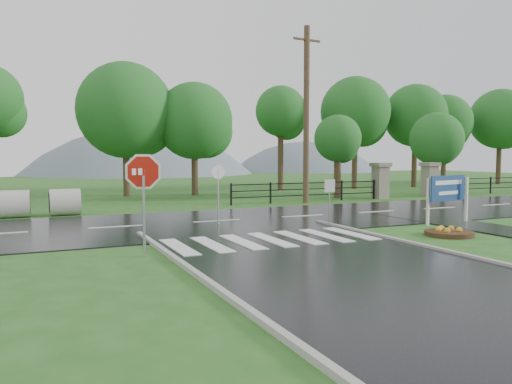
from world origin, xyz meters
name	(u,v)px	position (x,y,z in m)	size (l,w,h in m)	color
ground	(369,276)	(0.00, 0.00, 0.00)	(120.00, 120.00, 0.00)	#285D1F
main_road	(217,222)	(0.00, 10.00, 0.00)	(90.00, 8.00, 0.04)	black
walkway	(490,229)	(8.50, 4.00, 0.00)	(2.20, 11.00, 0.04)	black
crosswalk	(271,239)	(0.00, 5.00, 0.06)	(6.50, 2.80, 0.02)	silver
curb_left	(336,378)	(-3.55, -4.00, 0.00)	(0.15, 24.00, 0.12)	#A3A39B
pillar_west	(380,180)	(13.00, 16.00, 1.18)	(1.00, 1.00, 2.24)	gray
pillar_east	(430,179)	(17.00, 16.00, 1.18)	(1.00, 1.00, 2.24)	gray
fence_west	(307,190)	(7.75, 16.00, 0.72)	(9.58, 0.08, 1.20)	black
hills	(111,280)	(3.49, 65.00, -15.54)	(102.00, 48.00, 48.00)	slate
treeline	(159,196)	(1.00, 24.00, 0.00)	(83.20, 5.20, 10.00)	#1C5D21
stop_sign	(143,181)	(-4.14, 4.33, 2.03)	(1.28, 0.29, 2.94)	#939399
estate_billboard	(448,191)	(8.10, 5.69, 1.32)	(2.17, 0.49, 1.92)	silver
flower_bed	(449,232)	(5.96, 3.49, 0.12)	(1.61, 1.61, 0.32)	#332111
reg_sign_small	(330,192)	(3.51, 7.09, 1.30)	(0.39, 0.14, 1.80)	#939399
reg_sign_round	(218,187)	(-0.24, 9.18, 1.47)	(0.54, 0.07, 2.33)	#939399
utility_pole_east	(306,114)	(7.36, 15.50, 5.01)	(1.76, 0.33, 9.87)	#473523
entrance_tree_left	(338,139)	(10.81, 17.50, 3.72)	(2.96, 2.96, 5.25)	#3D2B1C
entrance_tree_right	(437,139)	(18.98, 17.50, 3.80)	(3.69, 3.69, 5.68)	#3D2B1C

